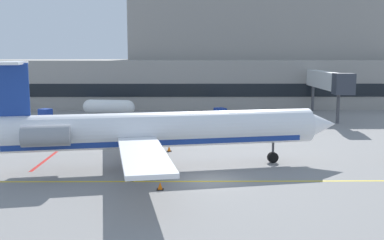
{
  "coord_description": "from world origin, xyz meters",
  "views": [
    {
      "loc": [
        -1.56,
        -32.0,
        9.23
      ],
      "look_at": [
        -1.2,
        9.47,
        3.0
      ],
      "focal_mm": 42.65,
      "sensor_mm": 36.0,
      "label": 1
    }
  ],
  "objects": [
    {
      "name": "ground",
      "position": [
        -0.0,
        0.0,
        -0.05
      ],
      "size": [
        120.0,
        120.0,
        0.11
      ],
      "color": "gray"
    },
    {
      "name": "terminal_building",
      "position": [
        4.02,
        48.02,
        7.01
      ],
      "size": [
        77.2,
        15.18,
        17.89
      ],
      "color": "gray",
      "rests_on": "ground"
    },
    {
      "name": "jet_bridge_west",
      "position": [
        17.88,
        31.16,
        5.16
      ],
      "size": [
        2.4,
        16.29,
        6.56
      ],
      "color": "silver",
      "rests_on": "ground"
    },
    {
      "name": "regional_jet",
      "position": [
        -4.54,
        3.37,
        3.09
      ],
      "size": [
        31.07,
        24.53,
        8.52
      ],
      "color": "white",
      "rests_on": "ground"
    },
    {
      "name": "baggage_tug",
      "position": [
        -0.64,
        16.96,
        0.85
      ],
      "size": [
        2.15,
        3.61,
        1.81
      ],
      "color": "#E5B20C",
      "rests_on": "ground"
    },
    {
      "name": "pushback_tractor",
      "position": [
        2.16,
        26.68,
        0.89
      ],
      "size": [
        3.43,
        2.88,
        1.97
      ],
      "color": "#19389E",
      "rests_on": "ground"
    },
    {
      "name": "belt_loader",
      "position": [
        -19.42,
        25.82,
        0.93
      ],
      "size": [
        2.98,
        3.42,
        2.07
      ],
      "color": "#19389E",
      "rests_on": "ground"
    },
    {
      "name": "fuel_tank",
      "position": [
        -12.94,
        32.89,
        1.36
      ],
      "size": [
        7.58,
        2.99,
        2.42
      ],
      "color": "white",
      "rests_on": "ground"
    },
    {
      "name": "safety_cone_alpha",
      "position": [
        -3.34,
        9.67,
        0.25
      ],
      "size": [
        0.47,
        0.47,
        0.55
      ],
      "color": "orange",
      "rests_on": "ground"
    },
    {
      "name": "safety_cone_bravo",
      "position": [
        -5.73,
        -0.08,
        0.25
      ],
      "size": [
        0.47,
        0.47,
        0.55
      ],
      "color": "orange",
      "rests_on": "ground"
    },
    {
      "name": "safety_cone_charlie",
      "position": [
        -3.46,
        -2.25,
        0.25
      ],
      "size": [
        0.47,
        0.47,
        0.55
      ],
      "color": "orange",
      "rests_on": "ground"
    }
  ]
}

